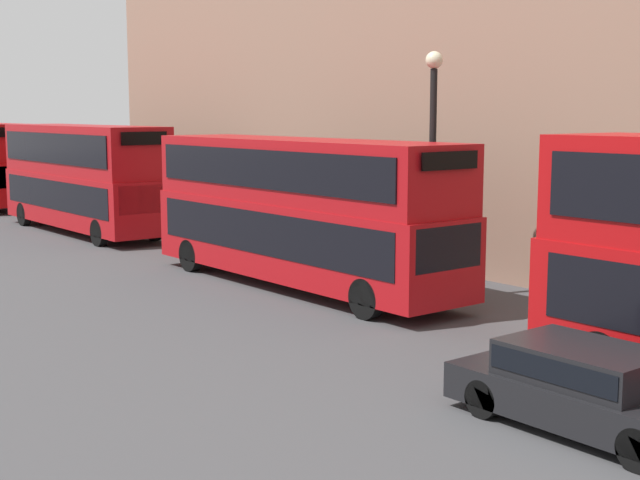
% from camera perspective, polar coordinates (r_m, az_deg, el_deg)
% --- Properties ---
extents(bus_second_in_queue, '(2.59, 11.42, 4.17)m').
position_cam_1_polar(bus_second_in_queue, '(24.89, -1.30, 2.19)').
color(bus_second_in_queue, '#A80F14').
rests_on(bus_second_in_queue, ground).
extents(bus_third_in_queue, '(2.59, 10.81, 4.36)m').
position_cam_1_polar(bus_third_in_queue, '(37.47, -14.91, 4.10)').
color(bus_third_in_queue, '#A80F14').
rests_on(bus_third_in_queue, ground).
extents(car_hatchback, '(1.84, 4.39, 1.34)m').
position_cam_1_polar(car_hatchback, '(14.62, 16.66, -8.93)').
color(car_hatchback, black).
rests_on(car_hatchback, ground).
extents(street_lamp, '(0.44, 0.44, 6.44)m').
position_cam_1_polar(street_lamp, '(23.20, 7.22, 5.83)').
color(street_lamp, black).
rests_on(street_lamp, ground).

